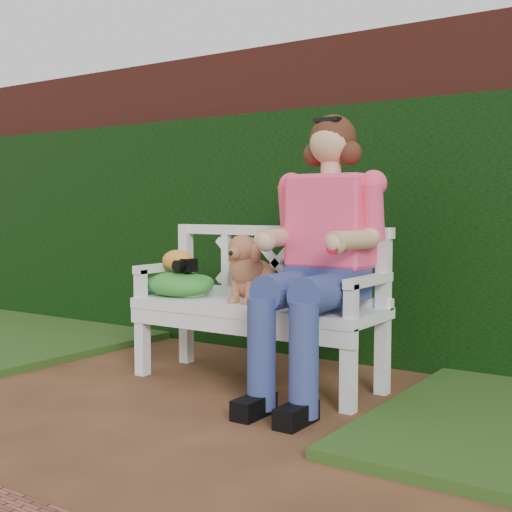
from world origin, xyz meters
The scene contains 10 objects.
ground centered at (0.00, 0.00, 0.00)m, with size 60.00×60.00×0.00m, color #412919.
brick_wall centered at (0.00, 1.90, 1.10)m, with size 10.00×0.30×2.20m, color #5A231B.
ivy_hedge centered at (0.00, 1.68, 0.85)m, with size 10.00×0.18×1.70m, color #0F390B.
garden_bench centered at (0.25, 0.80, 0.24)m, with size 1.58×0.60×0.48m, color white, non-canonical shape.
seated_woman centered at (0.72, 0.78, 0.78)m, with size 0.66×0.88×1.57m, color #EA566E, non-canonical shape.
dog centered at (0.21, 0.81, 0.68)m, with size 0.27×0.36×0.40m, color #935E1F, non-canonical shape.
tennis_racket centered at (-0.32, 0.81, 0.49)m, with size 0.53×0.22×0.03m, color silver, non-canonical shape.
green_bag centered at (-0.31, 0.78, 0.56)m, with size 0.45×0.35×0.16m, color green, non-canonical shape.
camera_item centered at (-0.25, 0.77, 0.68)m, with size 0.12×0.09×0.08m, color black.
baseball_glove centered at (-0.33, 0.78, 0.70)m, with size 0.21×0.15×0.13m, color orange.
Camera 1 is at (2.45, -2.47, 1.03)m, focal length 48.00 mm.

